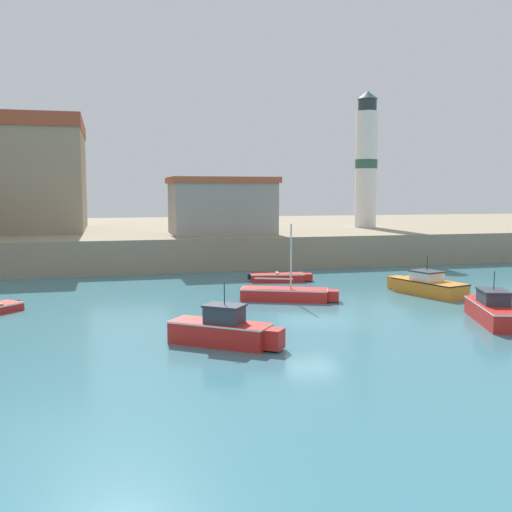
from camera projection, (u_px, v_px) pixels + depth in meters
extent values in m
plane|color=teal|center=(312.00, 319.00, 29.40)|extent=(200.00, 200.00, 0.00)
cube|color=gray|center=(197.00, 236.00, 65.94)|extent=(120.00, 40.00, 2.62)
cube|color=black|center=(17.00, 303.00, 32.19)|extent=(0.28, 0.28, 0.36)
cube|color=orange|center=(429.00, 288.00, 36.32)|extent=(3.12, 4.89, 0.87)
cube|color=orange|center=(397.00, 282.00, 38.59)|extent=(1.21, 1.09, 0.74)
cube|color=black|center=(430.00, 281.00, 36.28)|extent=(3.16, 4.94, 0.07)
cube|color=silver|center=(427.00, 276.00, 36.44)|extent=(1.79, 1.94, 0.51)
cube|color=#2D333D|center=(427.00, 271.00, 36.41)|extent=(1.92, 2.09, 0.08)
cylinder|color=black|center=(427.00, 263.00, 36.36)|extent=(0.04, 0.04, 0.90)
cube|color=red|center=(220.00, 333.00, 24.48)|extent=(4.16, 3.64, 0.94)
cube|color=red|center=(274.00, 339.00, 23.56)|extent=(0.99, 1.01, 0.80)
cube|color=white|center=(220.00, 323.00, 24.44)|extent=(4.20, 3.68, 0.07)
cube|color=#333842|center=(224.00, 315.00, 24.32)|extent=(1.80, 1.73, 0.67)
cube|color=#2D333D|center=(224.00, 306.00, 24.28)|extent=(1.94, 1.86, 0.08)
cylinder|color=black|center=(224.00, 294.00, 24.23)|extent=(0.04, 0.04, 0.90)
cube|color=red|center=(284.00, 294.00, 34.45)|extent=(5.10, 3.24, 0.70)
cube|color=red|center=(333.00, 296.00, 34.03)|extent=(0.90, 0.98, 0.60)
cube|color=white|center=(284.00, 289.00, 34.41)|extent=(5.15, 3.27, 0.07)
cylinder|color=silver|center=(291.00, 256.00, 34.15)|extent=(0.10, 0.10, 3.73)
cylinder|color=silver|center=(274.00, 279.00, 34.44)|extent=(2.08, 0.93, 0.08)
cube|color=red|center=(277.00, 277.00, 41.83)|extent=(3.86, 2.05, 0.57)
cube|color=red|center=(307.00, 277.00, 41.96)|extent=(0.76, 0.87, 0.48)
cube|color=white|center=(277.00, 274.00, 41.80)|extent=(3.90, 2.07, 0.07)
cube|color=#997F5B|center=(277.00, 273.00, 41.80)|extent=(0.42, 1.20, 0.08)
cube|color=black|center=(249.00, 277.00, 41.70)|extent=(0.23, 0.23, 0.36)
cube|color=red|center=(494.00, 314.00, 28.56)|extent=(3.08, 5.16, 0.89)
cube|color=red|center=(478.00, 303.00, 31.34)|extent=(1.03, 0.94, 0.75)
cube|color=white|center=(495.00, 305.00, 28.52)|extent=(3.11, 5.21, 0.07)
cube|color=#333842|center=(493.00, 297.00, 28.72)|extent=(1.66, 2.01, 0.60)
cube|color=#2D333D|center=(494.00, 291.00, 28.69)|extent=(1.78, 2.17, 0.08)
cylinder|color=black|center=(494.00, 280.00, 28.63)|extent=(0.04, 0.04, 0.90)
cube|color=gray|center=(36.00, 182.00, 56.28)|extent=(8.82, 14.54, 9.03)
cube|color=#9E472D|center=(33.00, 127.00, 55.73)|extent=(9.00, 14.83, 1.20)
cylinder|color=silver|center=(366.00, 170.00, 60.42)|extent=(2.16, 2.16, 11.62)
cylinder|color=#2D5647|center=(366.00, 164.00, 60.36)|extent=(2.23, 2.23, 0.90)
cylinder|color=#262D33|center=(367.00, 105.00, 59.74)|extent=(1.84, 1.84, 1.20)
cone|color=#2D5647|center=(368.00, 95.00, 59.63)|extent=(2.06, 2.06, 0.80)
cube|color=gray|center=(221.00, 209.00, 51.49)|extent=(8.51, 6.34, 4.33)
cube|color=#B25133|center=(221.00, 180.00, 51.23)|extent=(8.93, 6.65, 0.50)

